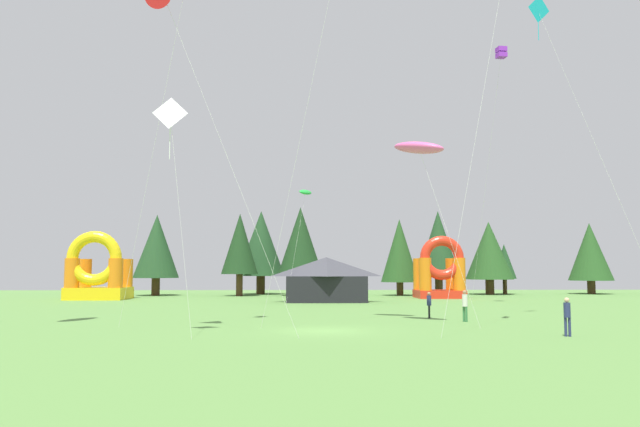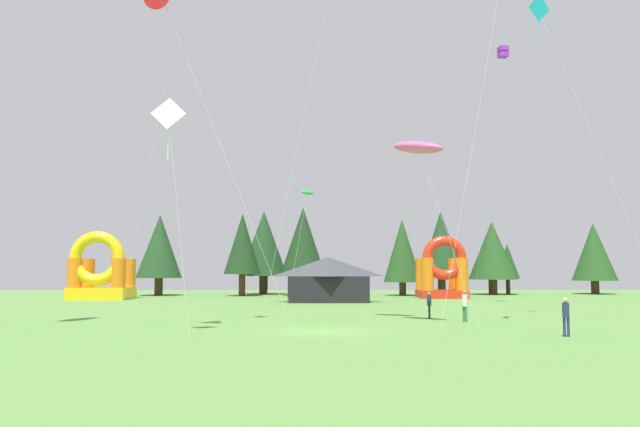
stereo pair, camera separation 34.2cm
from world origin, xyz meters
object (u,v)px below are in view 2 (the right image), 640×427
Objects in this scene: kite_white_diamond at (169,118)px; festival_tent at (328,280)px; kite_pink_parafoil at (418,148)px; kite_green_parafoil at (307,192)px; person_near_camera at (566,313)px; kite_cyan_diamond at (538,12)px; kite_purple_box at (503,53)px; person_midfield at (429,303)px; inflatable_red_slide at (100,276)px; person_far_side at (465,303)px; inflatable_yellow_castle at (442,274)px.

kite_white_diamond reaches higher than festival_tent.
kite_pink_parafoil is 0.98× the size of kite_green_parafoil.
kite_green_parafoil is at bearing -48.08° from person_near_camera.
person_near_camera is (-2.51, -8.81, -17.41)m from kite_cyan_diamond.
kite_purple_box is at bearing -80.37° from person_near_camera.
festival_tent is (-5.50, 19.08, 1.08)m from person_midfield.
kite_white_diamond is at bearing -67.80° from inflatable_red_slide.
person_far_side is (-7.05, -14.18, -19.50)m from kite_purple_box.
kite_cyan_diamond is at bearing -84.64° from person_near_camera.
kite_white_diamond is at bearing 141.44° from person_midfield.
inflatable_red_slide is 22.84m from festival_tent.
kite_cyan_diamond is 1.83× the size of kite_green_parafoil.
festival_tent reaches higher than person_near_camera.
festival_tent is at bearing 100.12° from kite_pink_parafoil.
kite_green_parafoil reaches higher than inflatable_yellow_castle.
person_midfield is at bearing -73.92° from festival_tent.
person_far_side is 29.45m from inflatable_yellow_castle.
kite_purple_box reaches higher than kite_pink_parafoil.
kite_white_diamond reaches higher than kite_pink_parafoil.
festival_tent is (-11.95, -7.32, -0.40)m from inflatable_yellow_castle.
inflatable_red_slide is at bearing -176.62° from inflatable_yellow_castle.
kite_pink_parafoil reaches higher than festival_tent.
kite_pink_parafoil is 32.51m from inflatable_yellow_castle.
kite_pink_parafoil is 1.54× the size of inflatable_red_slide.
kite_pink_parafoil is at bearing -27.97° from person_near_camera.
kite_cyan_diamond reaches higher than kite_green_parafoil.
kite_purple_box is at bearing -27.07° from kite_green_parafoil.
person_far_side is 39.80m from inflatable_red_slide.
person_far_side is 0.27× the size of inflatable_red_slide.
kite_purple_box is at bearing 44.07° from kite_white_diamond.
kite_cyan_diamond is (-2.03, -13.29, -2.12)m from kite_purple_box.
person_near_camera is at bearing -72.17° from festival_tent.
kite_green_parafoil reaches higher than inflatable_red_slide.
person_near_camera is 47.20m from inflatable_red_slide.
person_far_side is 22.81m from festival_tent.
kite_pink_parafoil is 5.76× the size of person_far_side.
festival_tent is (-9.52, 29.61, 1.01)m from person_near_camera.
person_midfield is at bearing 169.36° from person_far_side.
inflatable_yellow_castle is at bearing 98.10° from kite_purple_box.
kite_white_diamond is at bearing -155.51° from kite_pink_parafoil.
kite_cyan_diamond is at bearing 18.44° from kite_pink_parafoil.
festival_tent reaches higher than person_far_side.
kite_pink_parafoil is at bearing 178.42° from person_midfield.
kite_white_diamond is at bearing -157.80° from kite_cyan_diamond.
inflatable_yellow_castle is (7.78, 30.73, -7.19)m from kite_pink_parafoil.
kite_purple_box is at bearing -81.90° from inflatable_yellow_castle.
kite_purple_box is 3.32× the size of inflatable_yellow_castle.
inflatable_yellow_castle is (-2.11, 14.82, -18.13)m from kite_purple_box.
kite_green_parafoil reaches higher than kite_white_diamond.
person_midfield is (1.32, 4.33, -8.67)m from kite_pink_parafoil.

